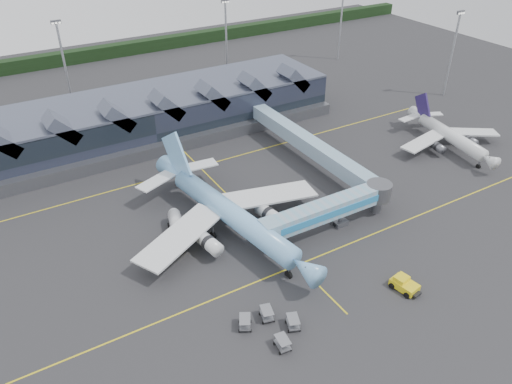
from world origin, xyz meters
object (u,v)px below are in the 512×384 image
main_airliner (227,211)px  regional_jet (448,135)px  jet_bridge (337,207)px  fuel_truck (177,227)px  pushback_tug (404,284)px

main_airliner → regional_jet: size_ratio=1.52×
jet_bridge → fuel_truck: size_ratio=2.89×
main_airliner → jet_bridge: bearing=-36.7°
fuel_truck → pushback_tug: fuel_truck is taller
main_airliner → regional_jet: bearing=-6.4°
jet_bridge → pushback_tug: 17.59m
regional_jet → pushback_tug: regional_jet is taller
jet_bridge → pushback_tug: bearing=-92.6°
regional_jet → pushback_tug: size_ratio=5.83×
pushback_tug → jet_bridge: bearing=76.9°
main_airliner → fuel_truck: bearing=150.4°
regional_jet → jet_bridge: bearing=-155.0°
pushback_tug → regional_jet: bearing=24.5°
regional_jet → jet_bridge: regional_jet is taller
main_airliner → jet_bridge: main_airliner is taller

